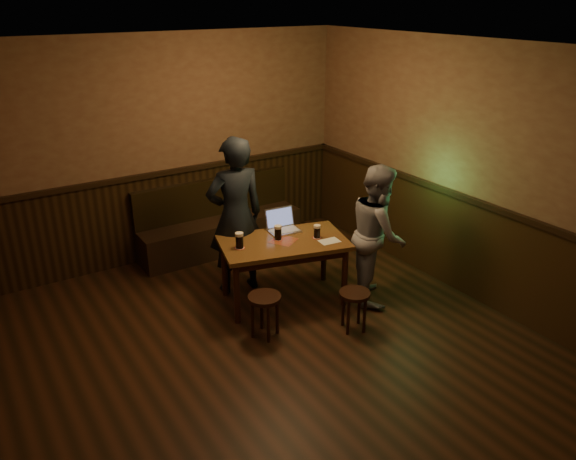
# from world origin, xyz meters

# --- Properties ---
(room) EXTENTS (5.04, 6.04, 2.84)m
(room) POSITION_xyz_m (0.00, 0.22, 1.20)
(room) COLOR black
(room) RESTS_ON ground
(bench) EXTENTS (2.20, 0.50, 0.95)m
(bench) POSITION_xyz_m (0.63, 2.75, 0.31)
(bench) COLOR black
(bench) RESTS_ON ground
(pub_table) EXTENTS (1.51, 1.10, 0.73)m
(pub_table) POSITION_xyz_m (0.63, 1.14, 0.63)
(pub_table) COLOR #533417
(pub_table) RESTS_ON ground
(stool_left) EXTENTS (0.41, 0.41, 0.45)m
(stool_left) POSITION_xyz_m (0.09, 0.63, 0.36)
(stool_left) COLOR black
(stool_left) RESTS_ON ground
(stool_right) EXTENTS (0.42, 0.42, 0.43)m
(stool_right) POSITION_xyz_m (0.91, 0.25, 0.34)
(stool_right) COLOR black
(stool_right) RESTS_ON ground
(pint_left) EXTENTS (0.11, 0.11, 0.18)m
(pint_left) POSITION_xyz_m (0.14, 1.23, 0.82)
(pint_left) COLOR #A22214
(pint_left) RESTS_ON pub_table
(pint_mid) EXTENTS (0.11, 0.11, 0.17)m
(pint_mid) POSITION_xyz_m (0.59, 1.20, 0.81)
(pint_mid) COLOR #A22214
(pint_mid) RESTS_ON pub_table
(pint_right) EXTENTS (0.10, 0.10, 0.15)m
(pint_right) POSITION_xyz_m (0.98, 1.01, 0.80)
(pint_right) COLOR #A22214
(pint_right) RESTS_ON pub_table
(laptop) EXTENTS (0.37, 0.31, 0.24)m
(laptop) POSITION_xyz_m (0.77, 1.40, 0.79)
(laptop) COLOR silver
(laptop) RESTS_ON pub_table
(menu) EXTENTS (0.23, 0.17, 0.00)m
(menu) POSITION_xyz_m (1.04, 0.86, 0.73)
(menu) COLOR silver
(menu) RESTS_ON pub_table
(person_suit) EXTENTS (0.71, 0.51, 1.82)m
(person_suit) POSITION_xyz_m (0.32, 1.66, 0.91)
(person_suit) COLOR black
(person_suit) RESTS_ON ground
(person_grey) EXTENTS (0.91, 0.96, 1.55)m
(person_grey) POSITION_xyz_m (1.54, 0.66, 0.78)
(person_grey) COLOR gray
(person_grey) RESTS_ON ground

